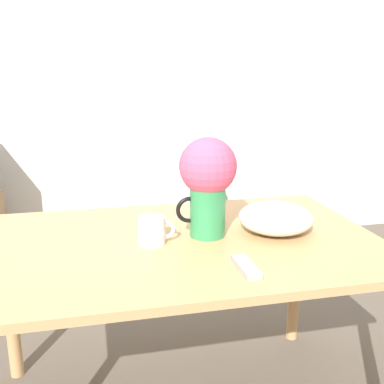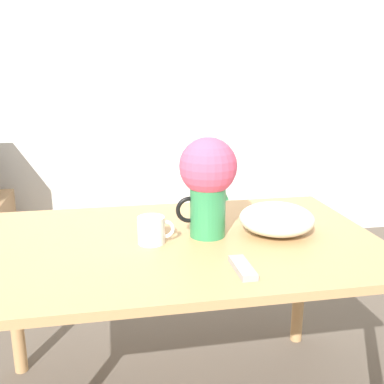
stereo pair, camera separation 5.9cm
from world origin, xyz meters
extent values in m
cube|color=silver|center=(0.00, 1.94, 1.30)|extent=(8.00, 0.05, 2.60)
cube|color=tan|center=(0.12, -0.04, 0.76)|extent=(1.52, 0.95, 0.03)
cylinder|color=tan|center=(-0.57, 0.38, 0.37)|extent=(0.06, 0.06, 0.75)
cylinder|color=tan|center=(0.82, 0.38, 0.37)|extent=(0.06, 0.06, 0.75)
cylinder|color=#2D844C|center=(0.25, -0.01, 0.87)|extent=(0.14, 0.14, 0.20)
cone|color=#2D844C|center=(0.30, -0.01, 0.94)|extent=(0.05, 0.05, 0.05)
torus|color=black|center=(0.17, -0.01, 0.88)|extent=(0.10, 0.02, 0.10)
sphere|color=#3D7033|center=(0.25, -0.01, 1.01)|extent=(0.16, 0.16, 0.16)
sphere|color=#DB4C70|center=(0.25, -0.01, 1.05)|extent=(0.22, 0.22, 0.22)
cylinder|color=white|center=(0.03, -0.05, 0.83)|extent=(0.10, 0.10, 0.10)
torus|color=white|center=(0.08, -0.05, 0.83)|extent=(0.07, 0.01, 0.07)
ellipsoid|color=silver|center=(0.52, -0.03, 0.83)|extent=(0.29, 0.29, 0.11)
cube|color=#999999|center=(0.29, -0.34, 0.79)|extent=(0.05, 0.16, 0.02)
camera|label=1|loc=(-0.17, -1.58, 1.39)|focal=42.00mm
camera|label=2|loc=(-0.11, -1.60, 1.39)|focal=42.00mm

